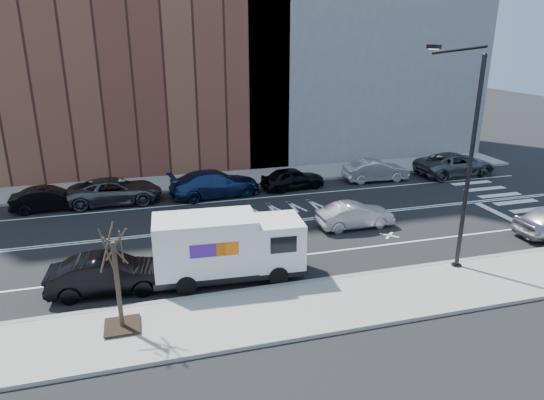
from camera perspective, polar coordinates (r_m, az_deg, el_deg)
ground at (r=26.20m, az=-1.49°, el=-2.87°), size 120.00×120.00×0.00m
sidewalk_near at (r=18.62m, az=5.36°, el=-12.33°), size 44.00×3.60×0.15m
sidewalk_far at (r=34.32m, az=-5.12°, el=2.50°), size 44.00×3.60×0.15m
curb_near at (r=20.08m, az=3.51°, el=-9.77°), size 44.00×0.25×0.17m
curb_far at (r=32.62m, az=-4.52°, el=1.67°), size 44.00×0.25×0.17m
crosswalk at (r=33.64m, az=25.96°, el=0.15°), size 3.00×14.00×0.01m
road_markings at (r=26.19m, az=-1.49°, el=-2.86°), size 40.00×8.60×0.01m
bldg_brick at (r=39.28m, az=-19.92°, el=19.72°), size 26.00×10.00×22.00m
streetlight at (r=21.61m, az=21.62°, el=5.20°), size 0.44×4.02×9.34m
street_tree at (r=17.33m, az=-17.59°, el=-10.51°), size 1.20×1.20×3.75m
fedex_van at (r=20.04m, az=-5.27°, el=-5.42°), size 6.29×2.50×2.82m
far_parked_b at (r=30.94m, az=-24.75°, el=0.14°), size 4.23×1.68×1.37m
far_parked_c at (r=30.74m, az=-17.96°, el=1.02°), size 5.49×2.55×1.52m
far_parked_d at (r=30.72m, az=-6.74°, el=1.94°), size 5.92×2.95×1.65m
far_parked_e at (r=32.05m, az=2.45°, el=2.58°), size 4.41×2.26×1.44m
far_parked_f at (r=34.54m, az=12.08°, el=3.41°), size 4.56×1.73×1.49m
far_parked_g at (r=37.59m, az=20.73°, el=3.96°), size 6.03×3.06×1.64m
driving_sedan at (r=25.93m, az=9.73°, el=-1.78°), size 4.10×1.52×1.34m
near_parked_rear_a at (r=20.31m, az=-18.66°, el=-8.31°), size 4.69×1.87×1.52m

